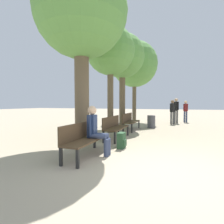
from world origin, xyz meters
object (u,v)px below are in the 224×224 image
at_px(bench_row_0, 84,137).
at_px(trash_bin, 151,122).
at_px(backpack, 122,140).
at_px(tree_row_2, 122,57).
at_px(pedestrian_far, 176,109).
at_px(bench_row_1, 115,126).
at_px(tree_row_3, 134,64).
at_px(tree_row_0, 81,14).
at_px(pedestrian_near, 186,110).
at_px(tree_row_1, 110,52).
at_px(person_seated, 96,129).
at_px(pedestrian_mid, 172,110).
at_px(bench_row_2, 130,120).

bearing_deg(bench_row_0, trash_bin, 81.13).
bearing_deg(backpack, tree_row_2, 106.66).
distance_m(backpack, pedestrian_far, 8.03).
bearing_deg(bench_row_0, bench_row_1, 90.00).
xyz_separation_m(bench_row_1, tree_row_3, (-0.69, 6.41, 3.77)).
xyz_separation_m(bench_row_1, trash_bin, (0.94, 3.62, -0.16)).
xyz_separation_m(backpack, pedestrian_far, (1.57, 7.84, 0.77)).
bearing_deg(tree_row_3, tree_row_0, -90.00).
height_order(bench_row_0, backpack, bench_row_0).
distance_m(tree_row_0, backpack, 4.29).
bearing_deg(bench_row_1, backpack, -62.17).
height_order(bench_row_0, tree_row_3, tree_row_3).
relative_size(bench_row_0, backpack, 3.69).
bearing_deg(pedestrian_near, tree_row_1, -120.45).
distance_m(tree_row_2, backpack, 6.14).
relative_size(bench_row_0, trash_bin, 2.54).
relative_size(tree_row_3, pedestrian_near, 3.76).
distance_m(bench_row_1, tree_row_1, 3.64).
xyz_separation_m(tree_row_3, person_seated, (0.93, -8.60, -3.58)).
relative_size(tree_row_0, backpack, 12.16).
bearing_deg(pedestrian_mid, trash_bin, -115.92).
xyz_separation_m(tree_row_1, tree_row_2, (-0.00, 1.94, 0.24)).
xyz_separation_m(bench_row_1, tree_row_2, (-0.69, 3.30, 3.55)).
bearing_deg(person_seated, bench_row_0, -138.19).
bearing_deg(bench_row_0, person_seated, 41.81).
distance_m(bench_row_2, tree_row_1, 3.54).
bearing_deg(pedestrian_far, trash_bin, -114.25).
bearing_deg(tree_row_2, trash_bin, 11.20).
bearing_deg(tree_row_3, bench_row_0, -85.53).
bearing_deg(trash_bin, pedestrian_mid, 64.08).
bearing_deg(pedestrian_far, bench_row_0, -104.15).
xyz_separation_m(tree_row_0, backpack, (1.38, 0.02, -4.07)).
bearing_deg(pedestrian_near, person_seated, -105.45).
bearing_deg(pedestrian_near, bench_row_1, -111.28).
distance_m(tree_row_1, trash_bin, 4.45).
xyz_separation_m(tree_row_1, person_seated, (0.93, -3.55, -3.12)).
bearing_deg(bench_row_0, pedestrian_mid, 76.22).
relative_size(pedestrian_mid, pedestrian_far, 0.92).
distance_m(bench_row_1, pedestrian_far, 6.94).
height_order(tree_row_0, backpack, tree_row_0).
distance_m(tree_row_2, pedestrian_mid, 4.87).
bearing_deg(bench_row_1, tree_row_1, 116.94).
distance_m(bench_row_1, pedestrian_near, 8.05).
distance_m(tree_row_0, person_seated, 3.82).
xyz_separation_m(tree_row_0, pedestrian_mid, (2.72, 7.17, -3.38)).
bearing_deg(tree_row_1, bench_row_0, -79.62).
height_order(bench_row_0, bench_row_2, same).
xyz_separation_m(bench_row_2, tree_row_1, (-0.69, -1.05, 3.31)).
bearing_deg(pedestrian_far, pedestrian_near, 55.20).
relative_size(tree_row_3, person_seated, 4.53).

